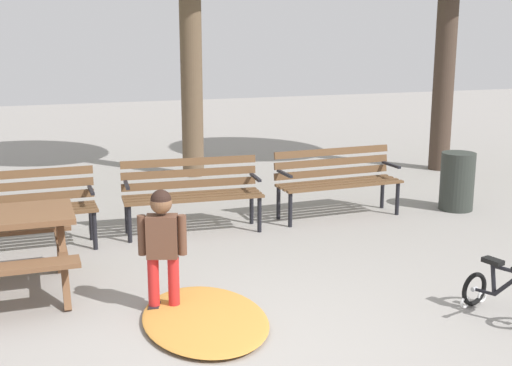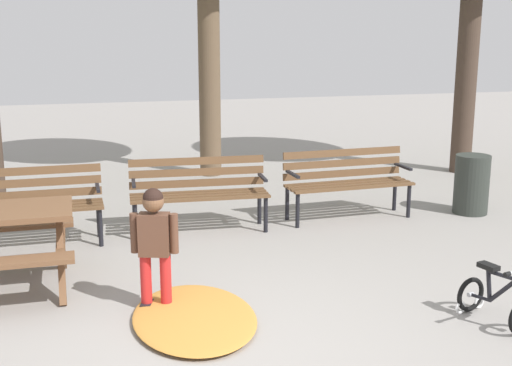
# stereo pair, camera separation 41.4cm
# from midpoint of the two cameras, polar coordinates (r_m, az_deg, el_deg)

# --- Properties ---
(ground) EXTENTS (36.00, 36.00, 0.00)m
(ground) POSITION_cam_midpoint_polar(r_m,az_deg,el_deg) (5.01, -0.88, -14.59)
(ground) COLOR gray
(park_bench_far_left) EXTENTS (1.60, 0.46, 0.85)m
(park_bench_far_left) POSITION_cam_midpoint_polar(r_m,az_deg,el_deg) (7.60, -17.49, -1.42)
(park_bench_far_left) COLOR brown
(park_bench_far_left) RESTS_ON ground
(park_bench_left) EXTENTS (1.63, 0.57, 0.85)m
(park_bench_left) POSITION_cam_midpoint_polar(r_m,az_deg,el_deg) (7.82, -3.41, -0.43)
(park_bench_left) COLOR brown
(park_bench_left) RESTS_ON ground
(park_bench_right) EXTENTS (1.62, 0.51, 0.85)m
(park_bench_right) POSITION_cam_midpoint_polar(r_m,az_deg,el_deg) (8.46, 9.14, 0.44)
(park_bench_right) COLOR brown
(park_bench_right) RESTS_ON ground
(child_standing) EXTENTS (0.39, 0.23, 1.06)m
(child_standing) POSITION_cam_midpoint_polar(r_m,az_deg,el_deg) (5.58, -6.57, -4.81)
(child_standing) COLOR red
(child_standing) RESTS_ON ground
(kids_bicycle) EXTENTS (0.48, 0.62, 0.54)m
(kids_bicycle) POSITION_cam_midpoint_polar(r_m,az_deg,el_deg) (5.85, 21.72, -9.23)
(kids_bicycle) COLOR black
(kids_bicycle) RESTS_ON ground
(leaf_pile) EXTENTS (1.04, 1.46, 0.07)m
(leaf_pile) POSITION_cam_midpoint_polar(r_m,az_deg,el_deg) (5.54, -3.12, -11.40)
(leaf_pile) COLOR #C68438
(leaf_pile) RESTS_ON ground
(trash_bin) EXTENTS (0.44, 0.44, 0.76)m
(trash_bin) POSITION_cam_midpoint_polar(r_m,az_deg,el_deg) (9.07, 19.19, -0.12)
(trash_bin) COLOR #2D332D
(trash_bin) RESTS_ON ground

